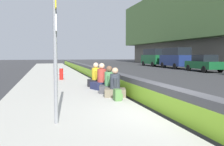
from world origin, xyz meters
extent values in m
plane|color=#353538|center=(0.00, 0.00, 0.00)|extent=(160.00, 160.00, 0.00)
cube|color=#B5B2A8|center=(0.00, 2.65, 0.07)|extent=(80.00, 4.40, 0.14)
cube|color=#47474C|center=(0.00, 0.00, 0.42)|extent=(76.00, 0.44, 0.85)
cube|color=#8CC62D|center=(0.00, 0.23, 0.38)|extent=(74.48, 0.01, 0.54)
cylinder|color=gray|center=(-0.21, 3.08, 1.94)|extent=(0.09, 0.09, 3.60)
cube|color=yellow|center=(-0.21, 3.06, 2.94)|extent=(0.44, 0.02, 0.36)
cube|color=black|center=(-0.21, 3.05, 2.94)|extent=(0.30, 0.01, 0.10)
cube|color=white|center=(-0.21, 3.06, 2.44)|extent=(0.44, 0.02, 0.36)
cube|color=#1956AD|center=(-0.21, 3.05, 2.44)|extent=(0.30, 0.01, 0.10)
cylinder|color=red|center=(10.11, 2.36, 0.50)|extent=(0.24, 0.24, 0.72)
cone|color=gray|center=(10.11, 2.36, 0.94)|extent=(0.26, 0.26, 0.16)
cylinder|color=gray|center=(10.11, 2.19, 0.54)|extent=(0.10, 0.12, 0.10)
cylinder|color=gray|center=(10.11, 2.53, 0.54)|extent=(0.10, 0.12, 0.10)
cube|color=#706651|center=(3.11, 0.75, 0.29)|extent=(0.85, 0.93, 0.30)
cylinder|color=#333842|center=(3.11, 0.75, 0.72)|extent=(0.38, 0.38, 0.56)
sphere|color=tan|center=(3.11, 0.75, 1.12)|extent=(0.25, 0.25, 0.25)
cylinder|color=#333842|center=(3.31, 0.70, 0.66)|extent=(0.31, 0.20, 0.49)
cylinder|color=#333842|center=(2.91, 0.81, 0.66)|extent=(0.31, 0.20, 0.49)
cube|color=#424247|center=(4.02, 0.76, 0.29)|extent=(0.86, 0.95, 0.30)
cylinder|color=#4C8951|center=(4.02, 0.76, 0.73)|extent=(0.39, 0.39, 0.57)
sphere|color=brown|center=(4.02, 0.76, 1.14)|extent=(0.25, 0.25, 0.25)
cylinder|color=#4C8951|center=(4.23, 0.70, 0.67)|extent=(0.32, 0.20, 0.50)
cylinder|color=#4C8951|center=(3.81, 0.81, 0.67)|extent=(0.32, 0.20, 0.50)
cube|color=#23284C|center=(5.25, 0.80, 0.30)|extent=(0.96, 1.04, 0.32)
cylinder|color=#AD3D33|center=(5.25, 0.80, 0.77)|extent=(0.41, 0.41, 0.61)
sphere|color=beige|center=(5.25, 0.80, 1.21)|extent=(0.27, 0.27, 0.27)
cylinder|color=#AD3D33|center=(5.47, 0.87, 0.71)|extent=(0.34, 0.23, 0.54)
cylinder|color=#AD3D33|center=(5.03, 0.73, 0.71)|extent=(0.34, 0.23, 0.54)
cube|color=black|center=(6.41, 0.85, 0.30)|extent=(0.84, 0.95, 0.32)
cylinder|color=gold|center=(6.41, 0.85, 0.76)|extent=(0.41, 0.41, 0.60)
sphere|color=beige|center=(6.41, 0.85, 1.20)|extent=(0.27, 0.27, 0.27)
cylinder|color=gold|center=(6.63, 0.82, 0.70)|extent=(0.33, 0.18, 0.53)
cylinder|color=gold|center=(6.18, 0.88, 0.70)|extent=(0.33, 0.18, 0.53)
cube|color=#4C7A3D|center=(2.22, 0.92, 0.34)|extent=(0.32, 0.22, 0.40)
cube|color=#4C7A3D|center=(2.22, 0.78, 0.28)|extent=(0.22, 0.06, 0.20)
cube|color=#145128|center=(16.15, -12.11, 0.69)|extent=(4.56, 1.96, 0.72)
cube|color=black|center=(16.05, -12.11, 1.38)|extent=(2.26, 1.70, 0.66)
cylinder|color=black|center=(17.62, -11.30, 0.33)|extent=(0.67, 0.24, 0.66)
cylinder|color=black|center=(17.55, -13.03, 0.33)|extent=(0.67, 0.24, 0.66)
cylinder|color=black|center=(14.74, -11.20, 0.33)|extent=(0.67, 0.24, 0.66)
cylinder|color=black|center=(14.68, -12.92, 0.33)|extent=(0.67, 0.24, 0.66)
cube|color=navy|center=(22.09, -12.22, 1.01)|extent=(5.11, 1.99, 1.30)
cube|color=black|center=(21.99, -12.22, 2.11)|extent=(4.11, 1.79, 0.90)
cylinder|color=black|center=(23.72, -11.29, 0.36)|extent=(0.72, 0.22, 0.72)
cylinder|color=black|center=(23.71, -13.17, 0.36)|extent=(0.72, 0.22, 0.72)
cylinder|color=black|center=(20.46, -11.27, 0.36)|extent=(0.72, 0.22, 0.72)
cylinder|color=black|center=(20.45, -13.15, 0.36)|extent=(0.72, 0.22, 0.72)
cube|color=#145128|center=(28.48, -12.17, 1.01)|extent=(5.16, 2.11, 1.30)
cube|color=black|center=(28.38, -12.17, 2.11)|extent=(4.15, 1.88, 0.90)
cylinder|color=black|center=(30.08, -11.18, 0.36)|extent=(0.73, 0.24, 0.72)
cylinder|color=black|center=(30.14, -13.06, 0.36)|extent=(0.73, 0.24, 0.72)
cylinder|color=black|center=(26.82, -11.28, 0.36)|extent=(0.73, 0.24, 0.72)
cylinder|color=black|center=(26.87, -13.16, 0.36)|extent=(0.73, 0.24, 0.72)
camera|label=1|loc=(-6.13, 3.29, 1.74)|focal=40.55mm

